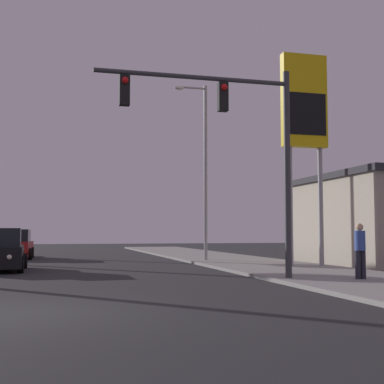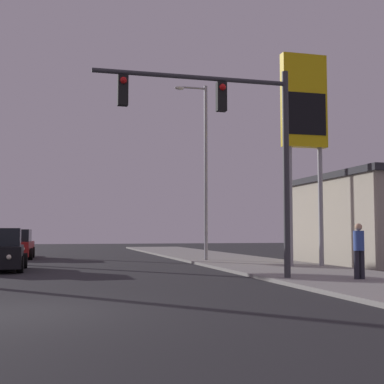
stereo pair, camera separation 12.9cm
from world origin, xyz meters
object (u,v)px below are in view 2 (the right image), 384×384
street_lamp (203,162)px  pedestrian_on_sidewalk (359,248)px  car_red (15,245)px  traffic_light_mast (235,130)px  gas_station_sign (304,112)px

street_lamp → pedestrian_on_sidewalk: size_ratio=5.39×
car_red → street_lamp: bearing=149.9°
traffic_light_mast → street_lamp: bearing=79.6°
street_lamp → pedestrian_on_sidewalk: street_lamp is taller
street_lamp → gas_station_sign: same height
street_lamp → pedestrian_on_sidewalk: bearing=-82.4°
car_red → pedestrian_on_sidewalk: (11.13, -17.83, 0.27)m
traffic_light_mast → gas_station_sign: 7.36m
street_lamp → gas_station_sign: size_ratio=1.00×
pedestrian_on_sidewalk → traffic_light_mast: bearing=164.5°
gas_station_sign → pedestrian_on_sidewalk: bearing=-101.9°
car_red → pedestrian_on_sidewalk: size_ratio=2.60×
car_red → traffic_light_mast: 18.86m
gas_station_sign → traffic_light_mast: bearing=-133.4°
car_red → traffic_light_mast: bearing=116.0°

